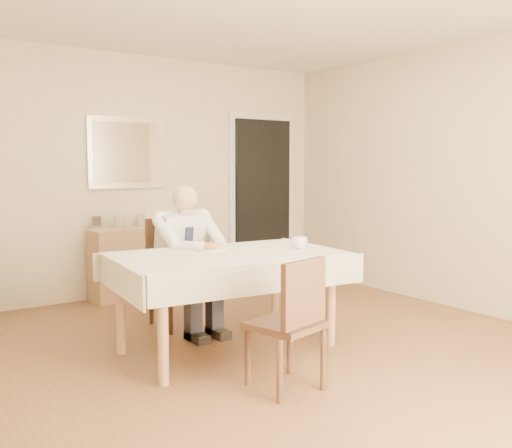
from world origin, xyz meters
TOP-DOWN VIEW (x-y plane):
  - room at (0.00, 0.00)m, footprint 5.00×5.02m
  - doorway at (1.55, 2.46)m, footprint 0.96×0.07m
  - mirror at (-0.21, 2.47)m, footprint 0.86×0.04m
  - dining_table at (-0.31, 0.28)m, footprint 1.81×1.17m
  - chair_far at (-0.31, 1.16)m, footprint 0.47×0.47m
  - chair_near at (-0.41, -0.65)m, footprint 0.49×0.50m
  - seated_man at (-0.31, 0.87)m, footprint 0.48×0.72m
  - plate at (-0.34, 0.49)m, footprint 0.26×0.26m
  - food at (-0.34, 0.49)m, footprint 0.14×0.14m
  - knife at (-0.30, 0.43)m, footprint 0.01×0.13m
  - fork at (-0.38, 0.43)m, footprint 0.01×0.13m
  - coffee_mug at (0.28, 0.14)m, footprint 0.13×0.13m
  - sideboard at (-0.21, 2.32)m, footprint 0.97×0.40m
  - photo_frame_left at (-0.60, 2.39)m, footprint 0.10×0.02m
  - photo_frame_center at (-0.36, 2.37)m, footprint 0.10×0.02m
  - photo_frame_right at (-0.10, 2.39)m, footprint 0.10×0.02m

SIDE VIEW (x-z plane):
  - sideboard at x=-0.21m, z-range 0.00..0.76m
  - chair_near at x=-0.41m, z-range 0.05..0.90m
  - chair_far at x=-0.31m, z-range 0.06..1.01m
  - dining_table at x=-0.31m, z-range 0.29..1.04m
  - seated_man at x=-0.31m, z-range 0.07..1.31m
  - plate at x=-0.34m, z-range 0.75..0.77m
  - knife at x=-0.30m, z-range 0.77..0.78m
  - fork at x=-0.38m, z-range 0.77..0.78m
  - food at x=-0.34m, z-range 0.76..0.81m
  - coffee_mug at x=0.28m, z-range 0.75..0.85m
  - photo_frame_left at x=-0.60m, z-range 0.76..0.90m
  - photo_frame_center at x=-0.36m, z-range 0.76..0.90m
  - photo_frame_right at x=-0.10m, z-range 0.76..0.90m
  - doorway at x=1.55m, z-range -0.05..2.05m
  - room at x=0.00m, z-range 0.00..2.60m
  - mirror at x=-0.21m, z-range 1.17..1.93m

